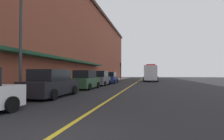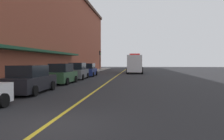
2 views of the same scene
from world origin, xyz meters
name	(u,v)px [view 2 (image 2 of 2)]	position (x,y,z in m)	size (l,w,h in m)	color
ground_plane	(117,76)	(0.00, 25.00, 0.00)	(112.00, 112.00, 0.00)	#232326
sidewalk_left	(75,75)	(-6.20, 25.00, 0.07)	(2.40, 70.00, 0.15)	#9E9B93
lane_center_stripe	(117,76)	(0.00, 25.00, 0.00)	(0.16, 70.00, 0.01)	gold
brick_building_left	(20,26)	(-14.08, 24.00, 7.26)	(14.54, 64.00, 14.51)	brown
parked_car_1	(30,80)	(-4.04, 6.89, 0.84)	(2.16, 4.72, 1.80)	black
parked_car_2	(62,74)	(-4.04, 12.98, 0.86)	(2.08, 4.16, 1.86)	#2D5133
parked_car_3	(78,71)	(-4.01, 18.45, 0.88)	(2.05, 4.42, 1.91)	#595B60
parked_car_4	(88,70)	(-3.93, 23.73, 0.84)	(2.19, 4.79, 1.81)	navy
box_truck	(135,64)	(2.58, 32.71, 1.60)	(2.92, 7.92, 3.36)	silver
parking_meter_0	(75,69)	(-5.35, 21.78, 1.06)	(0.14, 0.18, 1.33)	#4C4C51
parking_meter_1	(18,76)	(-5.35, 7.72, 1.06)	(0.14, 0.18, 1.33)	#4C4C51
traffic_light_near	(100,57)	(-5.29, 41.79, 3.16)	(0.38, 0.36, 4.30)	#232326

